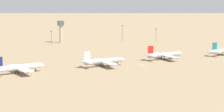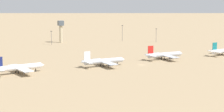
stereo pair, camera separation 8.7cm
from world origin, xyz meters
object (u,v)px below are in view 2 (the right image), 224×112
object	(u,v)px
parked_jet_navy_2	(18,68)
light_pole_west	(156,34)
light_pole_mid	(122,32)
control_tower	(61,29)
parked_jet_red_4	(164,55)
parked_jet_white_3	(103,61)
light_pole_east	(51,37)

from	to	relation	value
parked_jet_navy_2	light_pole_west	size ratio (longest dim) A/B	2.51
light_pole_mid	light_pole_west	bearing A→B (deg)	-41.47
control_tower	light_pole_west	xyz separation A→B (m)	(85.45, -42.95, -5.09)
parked_jet_red_4	light_pole_west	xyz separation A→B (m)	(56.23, 93.82, 4.49)
parked_jet_navy_2	parked_jet_white_3	bearing A→B (deg)	-7.66
parked_jet_white_3	control_tower	bearing A→B (deg)	80.88
parked_jet_navy_2	control_tower	bearing A→B (deg)	54.31
parked_jet_red_4	light_pole_west	distance (m)	109.47
parked_jet_red_4	light_pole_west	bearing A→B (deg)	60.52
light_pole_mid	light_pole_east	distance (m)	74.30
parked_jet_navy_2	parked_jet_white_3	world-z (taller)	parked_jet_navy_2
parked_jet_white_3	light_pole_mid	world-z (taller)	light_pole_mid
light_pole_mid	parked_jet_white_3	bearing A→B (deg)	-124.54
parked_jet_navy_2	control_tower	world-z (taller)	control_tower
parked_jet_navy_2	light_pole_west	world-z (taller)	light_pole_west
parked_jet_white_3	light_pole_east	xyz separation A→B (m)	(9.75, 128.94, 4.18)
light_pole_east	light_pole_mid	bearing A→B (deg)	-5.72
parked_jet_red_4	control_tower	distance (m)	140.19
light_pole_west	parked_jet_white_3	bearing A→B (deg)	-138.11
parked_jet_navy_2	light_pole_west	distance (m)	193.04
light_pole_mid	parked_jet_red_4	bearing A→B (deg)	-104.45
parked_jet_navy_2	light_pole_mid	size ratio (longest dim) A/B	2.11
light_pole_east	parked_jet_white_3	bearing A→B (deg)	-94.33
light_pole_west	parked_jet_red_4	bearing A→B (deg)	-120.94
parked_jet_red_4	light_pole_mid	distance (m)	120.85
light_pole_west	control_tower	bearing A→B (deg)	153.31
control_tower	light_pole_west	size ratio (longest dim) A/B	1.58
parked_jet_red_4	control_tower	bearing A→B (deg)	103.51
control_tower	light_pole_west	bearing A→B (deg)	-26.69
parked_jet_navy_2	parked_jet_white_3	size ratio (longest dim) A/B	1.04
parked_jet_navy_2	parked_jet_white_3	distance (m)	57.75
parked_jet_red_4	light_pole_mid	world-z (taller)	light_pole_mid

